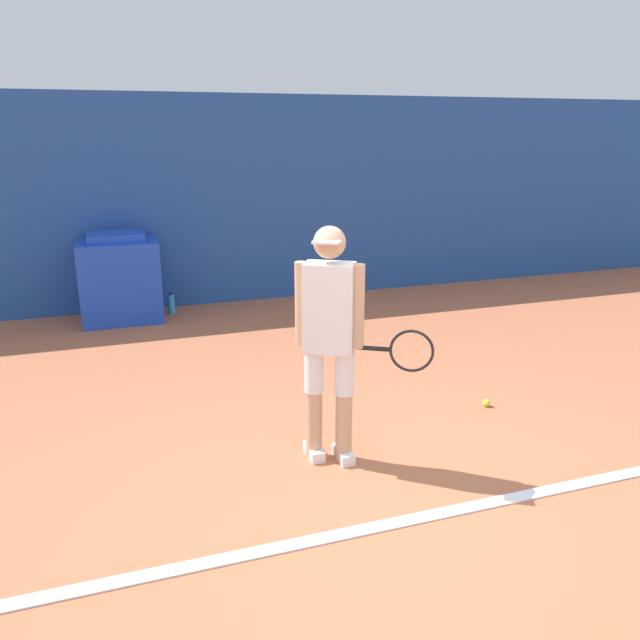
{
  "coord_description": "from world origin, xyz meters",
  "views": [
    {
      "loc": [
        -1.55,
        -3.06,
        2.32
      ],
      "look_at": [
        -0.18,
        1.0,
        1.01
      ],
      "focal_mm": 35.0,
      "sensor_mm": 36.0,
      "label": 1
    }
  ],
  "objects": [
    {
      "name": "ground_plane",
      "position": [
        0.0,
        0.0,
        0.0
      ],
      "size": [
        24.0,
        24.0,
        0.0
      ],
      "primitive_type": "plane",
      "color": "#B76642"
    },
    {
      "name": "back_wall",
      "position": [
        0.0,
        5.4,
        1.39
      ],
      "size": [
        24.0,
        0.1,
        2.77
      ],
      "color": "#234C99",
      "rests_on": "ground_plane"
    },
    {
      "name": "court_baseline",
      "position": [
        0.0,
        -0.09,
        0.01
      ],
      "size": [
        21.6,
        0.1,
        0.01
      ],
      "color": "white",
      "rests_on": "ground_plane"
    },
    {
      "name": "tennis_player",
      "position": [
        -0.17,
        0.8,
        0.96
      ],
      "size": [
        0.85,
        0.55,
        1.71
      ],
      "rotation": [
        0.0,
        0.0,
        -0.53
      ],
      "color": "tan",
      "rests_on": "ground_plane"
    },
    {
      "name": "tennis_ball",
      "position": [
        1.43,
        1.2,
        0.03
      ],
      "size": [
        0.07,
        0.07,
        0.07
      ],
      "color": "#D1E533",
      "rests_on": "ground_plane"
    },
    {
      "name": "covered_chair",
      "position": [
        -1.49,
        4.93,
        0.53
      ],
      "size": [
        0.96,
        0.73,
        1.11
      ],
      "color": "blue",
      "rests_on": "ground_plane"
    },
    {
      "name": "water_bottle",
      "position": [
        -0.88,
        5.02,
        0.13
      ],
      "size": [
        0.08,
        0.08,
        0.28
      ],
      "color": "#33ADD6",
      "rests_on": "ground_plane"
    }
  ]
}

